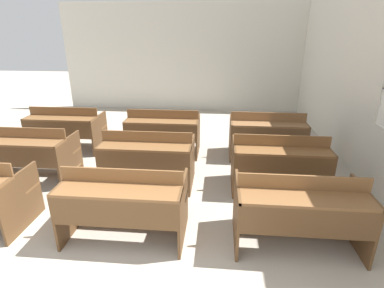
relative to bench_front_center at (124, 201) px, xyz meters
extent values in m
cube|color=beige|center=(-0.08, 5.76, 0.97)|extent=(6.58, 0.06, 2.85)
cube|color=beige|center=(3.18, 2.10, 0.01)|extent=(0.06, 7.26, 0.93)
cube|color=beige|center=(3.18, 3.65, 1.22)|extent=(0.06, 4.16, 1.49)
cube|color=brown|center=(-1.22, 0.07, -0.11)|extent=(0.03, 0.72, 0.68)
cube|color=#55381F|center=(-0.63, 0.04, -0.11)|extent=(0.03, 0.72, 0.68)
cube|color=#55381F|center=(0.63, 0.04, -0.11)|extent=(0.03, 0.72, 0.68)
cube|color=brown|center=(0.00, -0.16, 0.21)|extent=(1.28, 0.33, 0.03)
cube|color=#55381F|center=(0.00, -0.31, 0.04)|extent=(1.23, 0.02, 0.30)
cube|color=brown|center=(0.00, -0.01, 0.30)|extent=(1.28, 0.02, 0.15)
cube|color=brown|center=(0.00, 0.26, -0.06)|extent=(1.28, 0.28, 0.03)
cube|color=#55381F|center=(0.00, 0.26, -0.31)|extent=(1.23, 0.04, 0.04)
cube|color=#55381F|center=(1.20, 0.06, -0.11)|extent=(0.03, 0.72, 0.68)
cube|color=#55381F|center=(2.45, 0.06, -0.11)|extent=(0.03, 0.72, 0.68)
cube|color=brown|center=(1.82, -0.14, 0.21)|extent=(1.28, 0.33, 0.03)
cube|color=#55381F|center=(1.82, -0.29, 0.04)|extent=(1.23, 0.02, 0.30)
cube|color=brown|center=(1.82, 0.01, 0.30)|extent=(1.28, 0.02, 0.15)
cube|color=brown|center=(1.82, 0.28, -0.06)|extent=(1.28, 0.28, 0.03)
cube|color=#55381F|center=(1.82, 0.28, -0.31)|extent=(1.23, 0.04, 0.04)
cube|color=brown|center=(-1.23, 1.25, -0.11)|extent=(0.03, 0.72, 0.68)
cube|color=brown|center=(-1.86, 1.05, 0.21)|extent=(1.28, 0.33, 0.03)
cube|color=brown|center=(-1.86, 0.90, 0.04)|extent=(1.23, 0.02, 0.30)
cube|color=brown|center=(-1.86, 1.21, 0.30)|extent=(1.28, 0.02, 0.15)
cube|color=brown|center=(-1.86, 1.47, -0.06)|extent=(1.28, 0.28, 0.03)
cube|color=brown|center=(-1.86, 1.47, -0.31)|extent=(1.23, 0.04, 0.04)
cube|color=brown|center=(-0.65, 1.24, -0.11)|extent=(0.03, 0.72, 0.68)
cube|color=brown|center=(0.61, 1.24, -0.11)|extent=(0.03, 0.72, 0.68)
cube|color=brown|center=(-0.02, 1.04, 0.21)|extent=(1.28, 0.33, 0.03)
cube|color=brown|center=(-0.02, 0.89, 0.04)|extent=(1.23, 0.02, 0.30)
cube|color=brown|center=(-0.02, 1.19, 0.30)|extent=(1.28, 0.02, 0.15)
cube|color=brown|center=(-0.02, 1.46, -0.06)|extent=(1.28, 0.28, 0.03)
cube|color=brown|center=(-0.02, 1.46, -0.31)|extent=(1.23, 0.04, 0.04)
cube|color=#52351D|center=(1.21, 1.25, -0.11)|extent=(0.03, 0.72, 0.68)
cube|color=#52351D|center=(2.46, 1.25, -0.11)|extent=(0.03, 0.72, 0.68)
cube|color=brown|center=(1.83, 1.05, 0.21)|extent=(1.28, 0.33, 0.03)
cube|color=#52351D|center=(1.83, 0.90, 0.04)|extent=(1.23, 0.02, 0.30)
cube|color=brown|center=(1.83, 1.20, 0.30)|extent=(1.28, 0.02, 0.15)
cube|color=brown|center=(1.83, 1.47, -0.06)|extent=(1.28, 0.28, 0.03)
cube|color=#52351D|center=(1.83, 1.47, -0.31)|extent=(1.23, 0.04, 0.04)
cube|color=#55381F|center=(-2.50, 2.47, -0.11)|extent=(0.03, 0.72, 0.68)
cube|color=#55381F|center=(-1.24, 2.47, -0.11)|extent=(0.03, 0.72, 0.68)
cube|color=brown|center=(-1.87, 2.27, 0.21)|extent=(1.28, 0.33, 0.03)
cube|color=#55381F|center=(-1.87, 2.12, 0.04)|extent=(1.23, 0.02, 0.30)
cube|color=brown|center=(-1.87, 2.42, 0.30)|extent=(1.28, 0.02, 0.15)
cube|color=brown|center=(-1.87, 2.69, -0.06)|extent=(1.28, 0.28, 0.03)
cube|color=#55381F|center=(-1.87, 2.69, -0.31)|extent=(1.23, 0.04, 0.04)
cube|color=brown|center=(-0.65, 2.45, -0.11)|extent=(0.03, 0.72, 0.68)
cube|color=brown|center=(0.61, 2.45, -0.11)|extent=(0.03, 0.72, 0.68)
cube|color=brown|center=(-0.02, 2.25, 0.21)|extent=(1.28, 0.33, 0.03)
cube|color=brown|center=(-0.02, 2.10, 0.04)|extent=(1.23, 0.02, 0.30)
cube|color=brown|center=(-0.02, 2.40, 0.30)|extent=(1.28, 0.02, 0.15)
cube|color=brown|center=(-0.02, 2.67, -0.06)|extent=(1.28, 0.28, 0.03)
cube|color=brown|center=(-0.02, 2.67, -0.31)|extent=(1.23, 0.04, 0.04)
cube|color=brown|center=(1.20, 2.45, -0.11)|extent=(0.03, 0.72, 0.68)
cube|color=brown|center=(2.46, 2.45, -0.11)|extent=(0.03, 0.72, 0.68)
cube|color=brown|center=(1.83, 2.25, 0.21)|extent=(1.28, 0.33, 0.03)
cube|color=brown|center=(1.83, 2.09, 0.04)|extent=(1.23, 0.02, 0.30)
cube|color=brown|center=(1.83, 2.40, 0.30)|extent=(1.28, 0.02, 0.15)
cube|color=brown|center=(1.83, 2.67, -0.06)|extent=(1.28, 0.28, 0.03)
cube|color=brown|center=(1.83, 2.67, -0.31)|extent=(1.23, 0.04, 0.04)
camera|label=1|loc=(0.97, -2.67, 1.70)|focal=28.00mm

